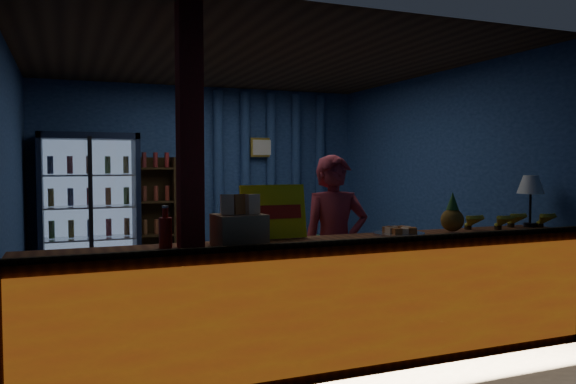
# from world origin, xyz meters

# --- Properties ---
(ground) EXTENTS (4.60, 4.60, 0.00)m
(ground) POSITION_xyz_m (0.00, 0.00, 0.00)
(ground) COLOR #515154
(ground) RESTS_ON ground
(room_walls) EXTENTS (4.60, 4.60, 4.60)m
(room_walls) POSITION_xyz_m (0.00, 0.00, 1.57)
(room_walls) COLOR navy
(room_walls) RESTS_ON ground
(counter) EXTENTS (4.40, 0.57, 0.99)m
(counter) POSITION_xyz_m (0.00, -1.91, 0.48)
(counter) COLOR brown
(counter) RESTS_ON ground
(support_post) EXTENTS (0.16, 0.16, 2.60)m
(support_post) POSITION_xyz_m (-1.05, -1.90, 1.30)
(support_post) COLOR maroon
(support_post) RESTS_ON ground
(beverage_cooler) EXTENTS (1.20, 0.62, 1.90)m
(beverage_cooler) POSITION_xyz_m (-1.55, 1.92, 0.93)
(beverage_cooler) COLOR black
(beverage_cooler) RESTS_ON ground
(bottle_shelf) EXTENTS (0.50, 0.28, 1.60)m
(bottle_shelf) POSITION_xyz_m (-0.70, 2.06, 0.79)
(bottle_shelf) COLOR #352510
(bottle_shelf) RESTS_ON ground
(curtain_folds) EXTENTS (1.74, 0.14, 2.50)m
(curtain_folds) POSITION_xyz_m (1.00, 2.14, 1.30)
(curtain_folds) COLOR navy
(curtain_folds) RESTS_ON room_walls
(framed_picture) EXTENTS (0.36, 0.04, 0.28)m
(framed_picture) POSITION_xyz_m (0.85, 2.10, 1.75)
(framed_picture) COLOR gold
(framed_picture) RESTS_ON room_walls
(shopkeeper) EXTENTS (0.64, 0.47, 1.60)m
(shopkeeper) POSITION_xyz_m (0.32, -1.34, 0.80)
(shopkeeper) COLOR maroon
(shopkeeper) RESTS_ON ground
(green_chair) EXTENTS (0.61, 0.63, 0.56)m
(green_chair) POSITION_xyz_m (1.08, 1.27, 0.28)
(green_chair) COLOR #58B170
(green_chair) RESTS_ON ground
(side_table) EXTENTS (0.66, 0.52, 0.67)m
(side_table) POSITION_xyz_m (0.65, 1.41, 0.28)
(side_table) COLOR #352510
(side_table) RESTS_ON ground
(yellow_sign) EXTENTS (0.52, 0.11, 0.41)m
(yellow_sign) POSITION_xyz_m (-0.37, -1.68, 1.16)
(yellow_sign) COLOR yellow
(yellow_sign) RESTS_ON counter
(soda_bottles) EXTENTS (0.24, 0.17, 0.29)m
(soda_bottles) POSITION_xyz_m (-1.13, -1.88, 1.07)
(soda_bottles) COLOR red
(soda_bottles) RESTS_ON counter
(snack_box_left) EXTENTS (0.36, 0.30, 0.36)m
(snack_box_left) POSITION_xyz_m (-0.72, -1.93, 1.08)
(snack_box_left) COLOR #A4704F
(snack_box_left) RESTS_ON counter
(snack_box_centre) EXTENTS (0.34, 0.30, 0.32)m
(snack_box_centre) POSITION_xyz_m (-0.68, -1.81, 1.06)
(snack_box_centre) COLOR #A4704F
(snack_box_centre) RESTS_ON counter
(pastry_tray) EXTENTS (0.41, 0.41, 0.07)m
(pastry_tray) POSITION_xyz_m (0.63, -1.86, 0.97)
(pastry_tray) COLOR silver
(pastry_tray) RESTS_ON counter
(banana_bunches) EXTENTS (0.92, 0.28, 0.15)m
(banana_bunches) POSITION_xyz_m (1.76, -1.83, 1.02)
(banana_bunches) COLOR gold
(banana_bunches) RESTS_ON counter
(table_lamp) EXTENTS (0.24, 0.24, 0.47)m
(table_lamp) POSITION_xyz_m (2.05, -1.79, 1.31)
(table_lamp) COLOR black
(table_lamp) RESTS_ON counter
(pineapple) EXTENTS (0.19, 0.19, 0.33)m
(pineapple) POSITION_xyz_m (1.13, -1.88, 1.09)
(pineapple) COLOR brown
(pineapple) RESTS_ON counter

